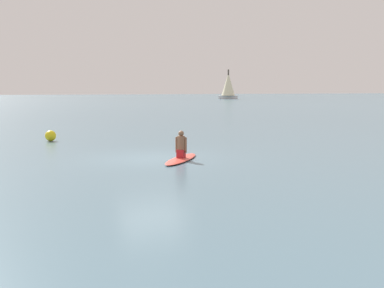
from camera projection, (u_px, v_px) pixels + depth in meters
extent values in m
plane|color=slate|center=(152.00, 159.00, 17.34)|extent=(400.00, 400.00, 0.00)
ellipsoid|color=#D84C3F|center=(181.00, 159.00, 16.95)|extent=(2.38, 2.76, 0.09)
cube|color=#A51E23|center=(181.00, 154.00, 16.93)|extent=(0.41, 0.42, 0.30)
cylinder|color=brown|center=(181.00, 143.00, 16.88)|extent=(0.40, 0.40, 0.51)
sphere|color=brown|center=(181.00, 133.00, 16.84)|extent=(0.20, 0.20, 0.20)
cylinder|color=brown|center=(186.00, 145.00, 16.84)|extent=(0.11, 0.11, 0.56)
cylinder|color=brown|center=(177.00, 145.00, 16.94)|extent=(0.11, 0.11, 0.56)
cube|color=silver|center=(228.00, 97.00, 119.33)|extent=(4.84, 3.83, 0.87)
cylinder|color=#4C4238|center=(228.00, 83.00, 118.89)|extent=(0.39, 0.39, 6.56)
cone|color=beige|center=(228.00, 84.00, 118.94)|extent=(4.67, 4.67, 5.77)
sphere|color=yellow|center=(51.00, 136.00, 23.08)|extent=(0.53, 0.53, 0.53)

